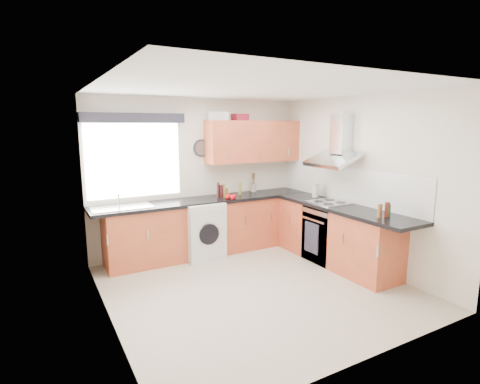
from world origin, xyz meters
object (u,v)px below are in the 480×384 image
extractor_hood (337,146)px  upper_cabinets (254,141)px  washing_machine (201,230)px  oven (328,233)px

extractor_hood → upper_cabinets: upper_cabinets is taller
washing_machine → extractor_hood: bearing=-34.7°
oven → upper_cabinets: size_ratio=0.50×
extractor_hood → washing_machine: 2.46m
oven → extractor_hood: extractor_hood is taller
oven → washing_machine: size_ratio=0.96×
upper_cabinets → extractor_hood: bearing=-63.9°
extractor_hood → washing_machine: extractor_hood is taller
upper_cabinets → washing_machine: (-1.10, -0.23, -1.36)m
upper_cabinets → washing_machine: upper_cabinets is taller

